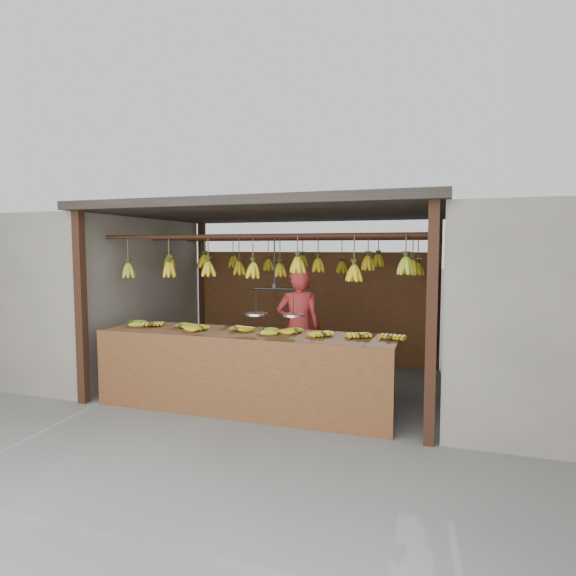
% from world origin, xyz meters
% --- Properties ---
extents(ground, '(80.00, 80.00, 0.00)m').
position_xyz_m(ground, '(0.00, 0.00, 0.00)').
color(ground, '#5B5B57').
extents(stall, '(4.30, 3.30, 2.40)m').
position_xyz_m(stall, '(0.00, 0.33, 1.97)').
color(stall, black).
rests_on(stall, ground).
extents(neighbor_left, '(3.00, 3.00, 2.30)m').
position_xyz_m(neighbor_left, '(-3.60, 0.00, 1.15)').
color(neighbor_left, slate).
rests_on(neighbor_left, ground).
extents(counter, '(3.48, 0.79, 0.96)m').
position_xyz_m(counter, '(-0.05, -1.23, 0.71)').
color(counter, '#58331A').
rests_on(counter, ground).
extents(hanging_bananas, '(3.64, 2.23, 0.40)m').
position_xyz_m(hanging_bananas, '(0.00, -0.00, 1.62)').
color(hanging_bananas, '#92A523').
rests_on(hanging_bananas, ground).
extents(balance_scale, '(0.69, 0.31, 0.91)m').
position_xyz_m(balance_scale, '(0.27, -1.00, 1.16)').
color(balance_scale, black).
rests_on(balance_scale, ground).
extents(vendor, '(0.67, 0.53, 1.61)m').
position_xyz_m(vendor, '(0.29, -0.11, 0.80)').
color(vendor, '#BF3333').
rests_on(vendor, ground).
extents(bag_bundles, '(0.08, 0.26, 1.25)m').
position_xyz_m(bag_bundles, '(1.94, 1.35, 0.97)').
color(bag_bundles, '#1426BF').
rests_on(bag_bundles, ground).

